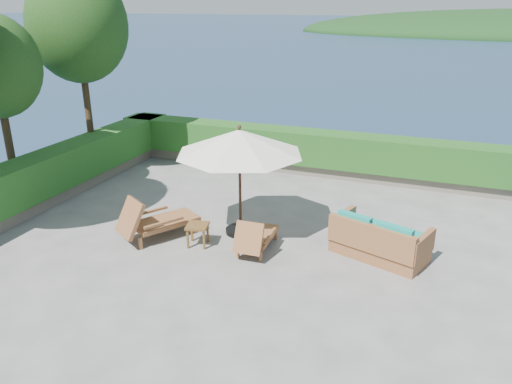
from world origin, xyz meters
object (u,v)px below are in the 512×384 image
at_px(side_table, 197,228).
at_px(patio_umbrella, 239,143).
at_px(lounge_left, 154,221).
at_px(wicker_loveseat, 378,241).
at_px(lounge_right, 256,236).

bearing_deg(side_table, patio_umbrella, 55.11).
height_order(lounge_left, side_table, lounge_left).
xyz_separation_m(lounge_left, wicker_loveseat, (4.86, 0.88, -0.06)).
distance_m(lounge_left, side_table, 1.07).
relative_size(patio_umbrella, side_table, 5.24).
distance_m(lounge_right, side_table, 1.31).
xyz_separation_m(lounge_right, side_table, (-1.29, -0.19, 0.05)).
distance_m(lounge_left, lounge_right, 2.38).
height_order(patio_umbrella, wicker_loveseat, patio_umbrella).
bearing_deg(patio_umbrella, lounge_right, -48.11).
bearing_deg(lounge_right, wicker_loveseat, 12.64).
relative_size(lounge_left, lounge_right, 1.31).
relative_size(patio_umbrella, wicker_loveseat, 1.35).
bearing_deg(patio_umbrella, wicker_loveseat, -1.28).
height_order(patio_umbrella, side_table, patio_umbrella).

